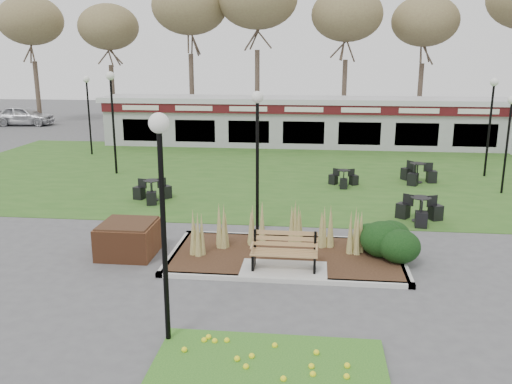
# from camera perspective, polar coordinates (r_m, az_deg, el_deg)

# --- Properties ---
(ground) EXTENTS (100.00, 100.00, 0.00)m
(ground) POSITION_cam_1_polar(r_m,az_deg,el_deg) (13.94, 2.91, -8.78)
(ground) COLOR #515154
(ground) RESTS_ON ground
(lawn) EXTENTS (34.00, 16.00, 0.02)m
(lawn) POSITION_cam_1_polar(r_m,az_deg,el_deg) (25.40, 4.58, 1.95)
(lawn) COLOR #2C5B1D
(lawn) RESTS_ON ground
(flower_bed) EXTENTS (4.20, 3.00, 0.16)m
(flower_bed) POSITION_cam_1_polar(r_m,az_deg,el_deg) (9.86, 1.16, -18.97)
(flower_bed) COLOR #27621C
(flower_bed) RESTS_ON ground
(planting_bed) EXTENTS (6.75, 3.40, 1.27)m
(planting_bed) POSITION_cam_1_polar(r_m,az_deg,el_deg) (15.06, 8.11, -5.62)
(planting_bed) COLOR #331E14
(planting_bed) RESTS_ON ground
(park_bench) EXTENTS (1.70, 0.66, 0.93)m
(park_bench) POSITION_cam_1_polar(r_m,az_deg,el_deg) (13.96, 3.00, -6.16)
(park_bench) COLOR tan
(park_bench) RESTS_ON ground
(brick_planter) EXTENTS (1.50, 1.50, 0.95)m
(brick_planter) POSITION_cam_1_polar(r_m,az_deg,el_deg) (15.55, -13.30, -4.79)
(brick_planter) COLOR brown
(brick_planter) RESTS_ON ground
(food_pavilion) EXTENTS (24.60, 3.40, 2.90)m
(food_pavilion) POSITION_cam_1_polar(r_m,az_deg,el_deg) (33.01, 5.10, 7.42)
(food_pavilion) COLOR #9B9B9E
(food_pavilion) RESTS_ON ground
(tree_backdrop) EXTENTS (47.24, 5.24, 10.36)m
(tree_backdrop) POSITION_cam_1_polar(r_m,az_deg,el_deg) (40.90, 5.62, 18.42)
(tree_backdrop) COLOR #47382B
(tree_backdrop) RESTS_ON ground
(lamp_post_near_left) EXTENTS (0.36, 0.36, 4.40)m
(lamp_post_near_left) POSITION_cam_1_polar(r_m,az_deg,el_deg) (16.41, 0.14, 6.43)
(lamp_post_near_left) COLOR black
(lamp_post_near_left) RESTS_ON ground
(lamp_post_near_right) EXTENTS (0.37, 0.37, 4.48)m
(lamp_post_near_right) POSITION_cam_1_polar(r_m,az_deg,el_deg) (9.95, -9.93, 1.27)
(lamp_post_near_right) COLOR black
(lamp_post_near_right) RESTS_ON ground
(lamp_post_mid_left) EXTENTS (0.39, 0.39, 4.68)m
(lamp_post_mid_left) POSITION_cam_1_polar(r_m,az_deg,el_deg) (25.67, -14.94, 9.33)
(lamp_post_mid_left) COLOR black
(lamp_post_mid_left) RESTS_ON ground
(lamp_post_mid_right) EXTENTS (0.37, 0.37, 4.43)m
(lamp_post_mid_right) POSITION_cam_1_polar(r_m,az_deg,el_deg) (26.42, 23.57, 8.36)
(lamp_post_mid_right) COLOR black
(lamp_post_mid_right) RESTS_ON ground
(lamp_post_far_right) EXTENTS (0.32, 0.32, 3.89)m
(lamp_post_far_right) POSITION_cam_1_polar(r_m,az_deg,el_deg) (23.44, 25.13, 6.59)
(lamp_post_far_right) COLOR black
(lamp_post_far_right) RESTS_ON ground
(lamp_post_far_left) EXTENTS (0.36, 0.36, 4.28)m
(lamp_post_far_left) POSITION_cam_1_polar(r_m,az_deg,el_deg) (31.09, -17.30, 9.45)
(lamp_post_far_left) COLOR black
(lamp_post_far_left) RESTS_ON ground
(bistro_set_a) EXTENTS (1.45, 1.44, 0.80)m
(bistro_set_a) POSITION_cam_1_polar(r_m,az_deg,el_deg) (20.99, -10.87, -0.18)
(bistro_set_a) COLOR black
(bistro_set_a) RESTS_ON ground
(bistro_set_b) EXTENTS (1.57, 1.45, 0.84)m
(bistro_set_b) POSITION_cam_1_polar(r_m,az_deg,el_deg) (18.87, 16.86, -2.17)
(bistro_set_b) COLOR black
(bistro_set_b) RESTS_ON ground
(bistro_set_c) EXTENTS (1.29, 1.14, 0.68)m
(bistro_set_c) POSITION_cam_1_polar(r_m,az_deg,el_deg) (23.19, 9.20, 1.20)
(bistro_set_c) COLOR black
(bistro_set_c) RESTS_ON ground
(bistro_set_d) EXTENTS (1.46, 1.61, 0.86)m
(bistro_set_d) POSITION_cam_1_polar(r_m,az_deg,el_deg) (24.50, 16.58, 1.62)
(bistro_set_d) COLOR black
(bistro_set_d) RESTS_ON ground
(car_silver) EXTENTS (4.67, 2.19, 1.55)m
(car_silver) POSITION_cam_1_polar(r_m,az_deg,el_deg) (46.00, -23.30, 7.42)
(car_silver) COLOR silver
(car_silver) RESTS_ON ground
(car_black) EXTENTS (4.42, 2.76, 1.38)m
(car_black) POSITION_cam_1_polar(r_m,az_deg,el_deg) (41.47, -8.63, 7.65)
(car_black) COLOR black
(car_black) RESTS_ON ground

